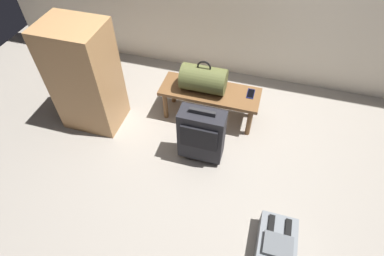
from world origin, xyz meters
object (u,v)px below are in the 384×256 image
Objects in this scene: bench at (210,95)px; duffel_bag_olive at (204,79)px; suitcase_upright_charcoal at (201,135)px; backpack_grey at (276,242)px; cell_phone at (251,94)px; side_cabinet at (85,78)px.

duffel_bag_olive reaches higher than bench.
duffel_bag_olive reaches higher than suitcase_upright_charcoal.
backpack_grey is at bearing -41.90° from suitcase_upright_charcoal.
bench is at bearing -171.51° from cell_phone.
bench is 1.22m from side_cabinet.
suitcase_upright_charcoal is at bearing 138.10° from backpack_grey.
side_cabinet is (-1.14, -0.35, 0.24)m from bench.
cell_phone is 1.60m from side_cabinet.
backpack_grey is (0.43, -1.29, -0.28)m from cell_phone.
duffel_bag_olive is at bearing 126.04° from backpack_grey.
bench is 2.63× the size of backpack_grey.
duffel_bag_olive is at bearing 103.07° from suitcase_upright_charcoal.
suitcase_upright_charcoal reaches higher than bench.
suitcase_upright_charcoal is 1.23m from side_cabinet.
bench is 6.94× the size of cell_phone.
bench reaches higher than backpack_grey.
side_cabinet is (-1.54, -0.41, 0.18)m from cell_phone.
bench is 1.50m from backpack_grey.
backpack_grey is (0.77, -0.69, -0.22)m from suitcase_upright_charcoal.
duffel_bag_olive is 1.58m from backpack_grey.
duffel_bag_olive is at bearing -180.00° from bench.
duffel_bag_olive is 0.49m from cell_phone.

